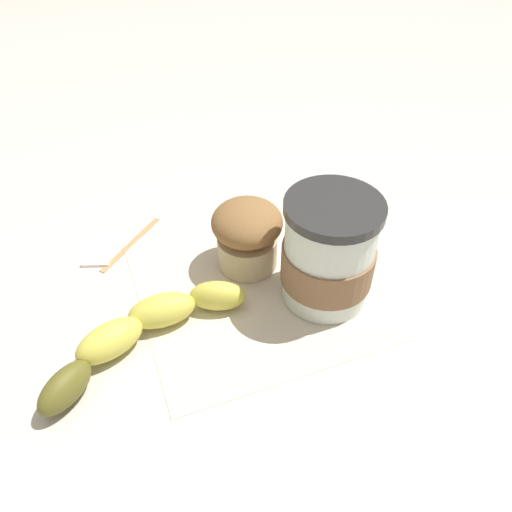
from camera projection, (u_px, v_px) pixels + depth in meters
The scene contains 7 objects.
ground_plane at pixel (256, 286), 0.55m from camera, with size 3.00×3.00×0.00m, color beige.
paper_napkin at pixel (256, 285), 0.55m from camera, with size 0.25×0.25×0.00m, color beige.
coffee_cup at pixel (328, 254), 0.51m from camera, with size 0.10×0.10×0.12m.
muffin at pixel (248, 234), 0.55m from camera, with size 0.08×0.08×0.08m.
banana at pixel (141, 330), 0.48m from camera, with size 0.21×0.12×0.03m.
sugar_packet at pixel (98, 251), 0.59m from camera, with size 0.05×0.03×0.01m, color white.
wooden_stirrer at pixel (131, 244), 0.60m from camera, with size 0.11×0.01×0.00m, color tan.
Camera 1 is at (0.10, 0.37, 0.40)m, focal length 35.00 mm.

